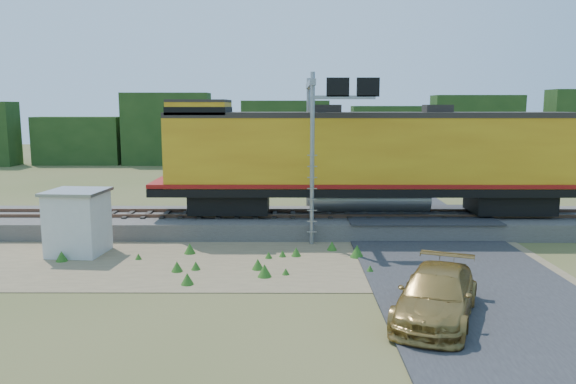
{
  "coord_description": "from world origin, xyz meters",
  "views": [
    {
      "loc": [
        0.78,
        -21.28,
        6.12
      ],
      "look_at": [
        0.67,
        3.0,
        2.4
      ],
      "focal_mm": 35.0,
      "sensor_mm": 36.0,
      "label": 1
    }
  ],
  "objects_px": {
    "shed": "(78,222)",
    "signal_gantry": "(319,116)",
    "car": "(437,295)",
    "locomotive": "(364,157)"
  },
  "relations": [
    {
      "from": "shed",
      "to": "signal_gantry",
      "type": "bearing_deg",
      "value": 25.55
    },
    {
      "from": "shed",
      "to": "signal_gantry",
      "type": "relative_size",
      "value": 0.36
    },
    {
      "from": "locomotive",
      "to": "shed",
      "type": "xyz_separation_m",
      "value": [
        -12.42,
        -4.52,
        -2.29
      ]
    },
    {
      "from": "signal_gantry",
      "to": "car",
      "type": "distance_m",
      "value": 12.42
    },
    {
      "from": "shed",
      "to": "car",
      "type": "bearing_deg",
      "value": -23.97
    },
    {
      "from": "shed",
      "to": "signal_gantry",
      "type": "xyz_separation_m",
      "value": [
        10.18,
        3.84,
        4.28
      ]
    },
    {
      "from": "locomotive",
      "to": "signal_gantry",
      "type": "height_order",
      "value": "signal_gantry"
    },
    {
      "from": "locomotive",
      "to": "signal_gantry",
      "type": "bearing_deg",
      "value": -163.08
    },
    {
      "from": "locomotive",
      "to": "signal_gantry",
      "type": "distance_m",
      "value": 3.07
    },
    {
      "from": "locomotive",
      "to": "car",
      "type": "distance_m",
      "value": 12.09
    }
  ]
}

